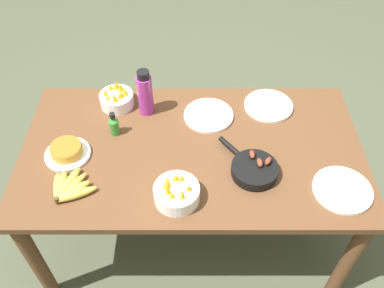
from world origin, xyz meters
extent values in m
plane|color=#474C38|center=(0.00, 0.00, 0.00)|extent=(14.00, 14.00, 0.00)
cube|color=brown|center=(0.00, 0.00, 0.73)|extent=(1.63, 0.89, 0.03)
cylinder|color=brown|center=(-0.75, -0.38, 0.35)|extent=(0.07, 0.07, 0.71)
cylinder|color=brown|center=(0.75, -0.38, 0.35)|extent=(0.07, 0.07, 0.71)
cylinder|color=brown|center=(-0.75, 0.38, 0.35)|extent=(0.07, 0.07, 0.71)
cylinder|color=brown|center=(0.75, 0.38, 0.35)|extent=(0.07, 0.07, 0.71)
ellipsoid|color=gold|center=(-0.49, -0.28, 0.76)|extent=(0.18, 0.11, 0.04)
ellipsoid|color=gold|center=(-0.51, -0.27, 0.76)|extent=(0.15, 0.14, 0.04)
ellipsoid|color=gold|center=(-0.52, -0.24, 0.76)|extent=(0.13, 0.17, 0.03)
ellipsoid|color=gold|center=(-0.54, -0.23, 0.76)|extent=(0.10, 0.20, 0.04)
ellipsoid|color=gold|center=(-0.57, -0.24, 0.76)|extent=(0.04, 0.17, 0.04)
ellipsoid|color=gold|center=(-0.58, -0.24, 0.76)|extent=(0.07, 0.16, 0.04)
cylinder|color=#4C3819|center=(-0.57, -0.31, 0.76)|extent=(0.02, 0.02, 0.04)
cylinder|color=black|center=(0.28, -0.16, 0.75)|extent=(0.21, 0.21, 0.01)
cylinder|color=black|center=(0.28, -0.16, 0.77)|extent=(0.21, 0.21, 0.04)
cylinder|color=black|center=(0.17, -0.02, 0.78)|extent=(0.10, 0.12, 0.02)
ellipsoid|color=brown|center=(0.30, -0.15, 0.81)|extent=(0.03, 0.05, 0.02)
ellipsoid|color=brown|center=(0.34, -0.14, 0.81)|extent=(0.05, 0.06, 0.03)
ellipsoid|color=brown|center=(0.27, -0.10, 0.81)|extent=(0.03, 0.05, 0.03)
cylinder|color=white|center=(-0.58, -0.04, 0.75)|extent=(0.21, 0.21, 0.02)
cylinder|color=gold|center=(-0.58, -0.04, 0.78)|extent=(0.15, 0.15, 0.04)
cylinder|color=#9B601E|center=(-0.58, -0.04, 0.80)|extent=(0.14, 0.14, 0.00)
cylinder|color=white|center=(0.40, 0.29, 0.75)|extent=(0.25, 0.25, 0.02)
cylinder|color=#B2B2B7|center=(0.41, 0.27, 0.76)|extent=(0.08, 0.11, 0.01)
cube|color=#B2B2B7|center=(0.35, 0.34, 0.76)|extent=(0.05, 0.05, 0.00)
cylinder|color=white|center=(0.08, 0.22, 0.75)|extent=(0.25, 0.25, 0.02)
cylinder|color=#B2B2B7|center=(0.11, 0.23, 0.76)|extent=(0.12, 0.06, 0.01)
cube|color=#B2B2B7|center=(0.03, 0.19, 0.76)|extent=(0.05, 0.04, 0.00)
cylinder|color=white|center=(0.65, -0.25, 0.75)|extent=(0.26, 0.26, 0.02)
cylinder|color=#B2B2B7|center=(0.63, -0.23, 0.76)|extent=(0.12, 0.02, 0.01)
cube|color=#B2B2B7|center=(0.71, -0.22, 0.76)|extent=(0.05, 0.03, 0.00)
cylinder|color=white|center=(-0.39, 0.31, 0.78)|extent=(0.17, 0.17, 0.07)
cone|color=orange|center=(-0.35, 0.32, 0.83)|extent=(0.04, 0.05, 0.06)
cone|color=orange|center=(-0.37, 0.34, 0.83)|extent=(0.05, 0.05, 0.06)
cone|color=orange|center=(-0.39, 0.36, 0.83)|extent=(0.04, 0.04, 0.06)
cone|color=orange|center=(-0.43, 0.35, 0.82)|extent=(0.05, 0.05, 0.04)
cone|color=orange|center=(-0.44, 0.31, 0.83)|extent=(0.03, 0.03, 0.04)
cone|color=orange|center=(-0.43, 0.28, 0.83)|extent=(0.04, 0.04, 0.04)
cone|color=orange|center=(-0.39, 0.26, 0.83)|extent=(0.04, 0.03, 0.06)
cone|color=orange|center=(-0.37, 0.29, 0.83)|extent=(0.05, 0.06, 0.05)
cylinder|color=white|center=(-0.06, -0.29, 0.78)|extent=(0.20, 0.20, 0.07)
cone|color=orange|center=(-0.01, -0.30, 0.83)|extent=(0.03, 0.04, 0.05)
cone|color=orange|center=(-0.04, -0.25, 0.83)|extent=(0.05, 0.04, 0.05)
cone|color=orange|center=(-0.07, -0.24, 0.83)|extent=(0.04, 0.03, 0.04)
cone|color=orange|center=(-0.10, -0.27, 0.84)|extent=(0.05, 0.06, 0.07)
cone|color=orange|center=(-0.10, -0.31, 0.84)|extent=(0.04, 0.04, 0.06)
cone|color=orange|center=(-0.08, -0.33, 0.83)|extent=(0.04, 0.04, 0.04)
cone|color=orange|center=(-0.04, -0.34, 0.84)|extent=(0.04, 0.04, 0.06)
cylinder|color=#992D89|center=(-0.23, 0.26, 0.85)|extent=(0.08, 0.08, 0.22)
cylinder|color=black|center=(-0.23, 0.26, 0.98)|extent=(0.06, 0.06, 0.04)
cylinder|color=#337F2D|center=(-0.38, 0.10, 0.78)|extent=(0.05, 0.05, 0.08)
cone|color=#337F2D|center=(-0.38, 0.10, 0.84)|extent=(0.05, 0.05, 0.02)
cylinder|color=black|center=(-0.38, 0.10, 0.86)|extent=(0.03, 0.03, 0.03)
camera|label=1|loc=(0.00, -1.29, 2.17)|focal=38.00mm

